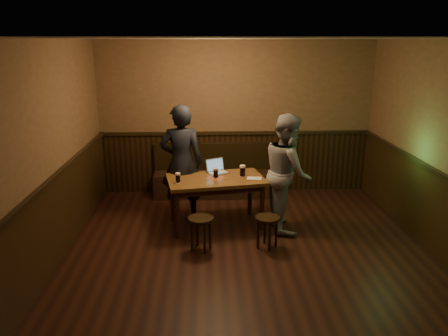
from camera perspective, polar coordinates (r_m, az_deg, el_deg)
name	(u,v)px	position (r m, az deg, el deg)	size (l,w,h in m)	color
room	(250,173)	(5.43, 3.46, -0.62)	(5.04, 6.04, 2.84)	black
bench	(214,179)	(8.08, -1.28, -1.42)	(2.20, 0.50, 0.95)	black
pub_table	(216,184)	(6.64, -1.08, -2.16)	(1.57, 1.07, 0.78)	brown
stool_left	(201,224)	(5.99, -3.06, -7.32)	(0.46, 0.46, 0.47)	black
stool_right	(268,223)	(6.07, 5.70, -7.19)	(0.38, 0.38, 0.46)	black
pint_left	(178,178)	(6.42, -6.03, -1.27)	(0.09, 0.09, 0.15)	#A91426
pint_mid	(216,173)	(6.62, -1.10, -0.62)	(0.10, 0.10, 0.15)	#A91426
pint_right	(243,171)	(6.68, 2.43, -0.36)	(0.11, 0.11, 0.17)	#A91426
laptop	(217,169)	(6.86, -0.97, -0.16)	(0.38, 0.36, 0.22)	silver
menu	(254,178)	(6.61, 3.97, -1.33)	(0.22, 0.15, 0.00)	silver
person_suit	(182,163)	(6.90, -5.57, 0.69)	(0.68, 0.44, 1.85)	black
person_grey	(288,172)	(6.58, 8.30, -0.56)	(0.86, 0.67, 1.77)	gray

